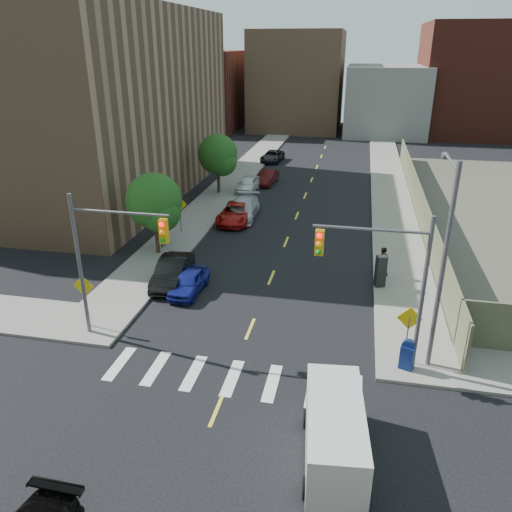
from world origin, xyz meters
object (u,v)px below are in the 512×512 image
at_px(cargo_van, 334,430).
at_px(parked_car_silver, 243,208).
at_px(parked_car_blue, 189,282).
at_px(mailbox, 407,355).
at_px(parked_car_black, 173,271).
at_px(pedestrian_west, 163,235).
at_px(pedestrian_east, 382,261).
at_px(parked_car_grey, 272,156).
at_px(parked_car_maroon, 267,177).
at_px(payphone, 381,271).
at_px(parked_car_red, 236,213).
at_px(parked_car_white, 248,184).

bearing_deg(cargo_van, parked_car_silver, 103.82).
distance_m(parked_car_blue, cargo_van, 13.77).
xyz_separation_m(parked_car_blue, mailbox, (11.45, -5.17, 0.19)).
distance_m(parked_car_black, pedestrian_west, 5.70).
relative_size(parked_car_black, cargo_van, 0.93).
relative_size(mailbox, pedestrian_west, 0.85).
bearing_deg(parked_car_black, pedestrian_east, 10.35).
bearing_deg(parked_car_grey, parked_car_black, -85.34).
bearing_deg(pedestrian_west, parked_car_maroon, 3.85).
xyz_separation_m(parked_car_grey, payphone, (11.80, -31.91, 0.43)).
relative_size(parked_car_grey, payphone, 2.52).
distance_m(parked_car_maroon, mailbox, 31.53).
relative_size(parked_car_silver, mailbox, 3.87).
distance_m(parked_car_black, parked_car_maroon, 23.33).
height_order(cargo_van, mailbox, cargo_van).
relative_size(parked_car_red, parked_car_silver, 0.96).
bearing_deg(parked_car_grey, cargo_van, -72.90).
bearing_deg(parked_car_black, parked_car_silver, 79.21).
distance_m(parked_car_black, cargo_van, 15.30).
xyz_separation_m(parked_car_blue, parked_car_white, (-1.30, 21.01, 0.10)).
distance_m(parked_car_silver, cargo_van, 25.66).
bearing_deg(parked_car_red, mailbox, -56.47).
bearing_deg(mailbox, parked_car_grey, 127.20).
bearing_deg(parked_car_grey, parked_car_white, -85.34).
distance_m(parked_car_silver, mailbox, 21.88).
bearing_deg(parked_car_white, parked_car_black, -87.70).
height_order(mailbox, pedestrian_east, pedestrian_east).
height_order(parked_car_red, parked_car_silver, parked_car_silver).
xyz_separation_m(parked_car_white, payphone, (11.80, -18.35, 0.34)).
distance_m(pedestrian_west, pedestrian_east, 14.61).
bearing_deg(parked_car_black, parked_car_white, 85.12).
distance_m(parked_car_black, parked_car_white, 20.10).
relative_size(parked_car_silver, cargo_van, 1.09).
distance_m(cargo_van, mailbox, 6.17).
height_order(parked_car_blue, parked_car_black, parked_car_black).
xyz_separation_m(parked_car_black, pedestrian_west, (-2.58, 5.08, 0.21)).
bearing_deg(parked_car_red, parked_car_white, 96.33).
distance_m(parked_car_black, payphone, 11.93).
xyz_separation_m(parked_car_black, parked_car_red, (1.00, 11.45, -0.04)).
bearing_deg(parked_car_white, mailbox, -61.74).
xyz_separation_m(parked_car_silver, pedestrian_east, (10.62, -9.31, 0.27)).
xyz_separation_m(parked_car_red, payphone, (10.80, -9.69, 0.36)).
relative_size(cargo_van, pedestrian_east, 2.74).
distance_m(parked_car_black, pedestrian_east, 12.36).
bearing_deg(parked_car_grey, mailbox, -67.56).
distance_m(parked_car_red, parked_car_grey, 22.25).
height_order(mailbox, pedestrian_west, pedestrian_west).
height_order(parked_car_blue, cargo_van, cargo_van).
bearing_deg(parked_car_maroon, parked_car_grey, 102.37).
xyz_separation_m(parked_car_maroon, pedestrian_west, (-3.88, -18.21, 0.28)).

